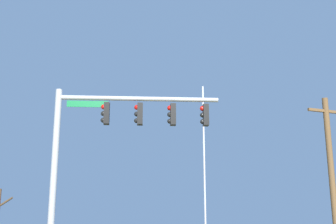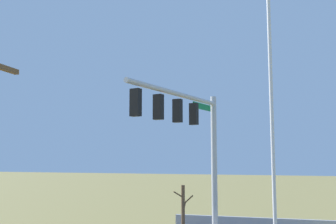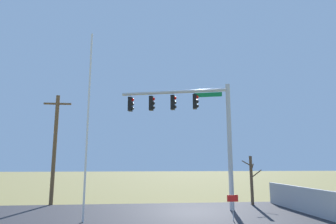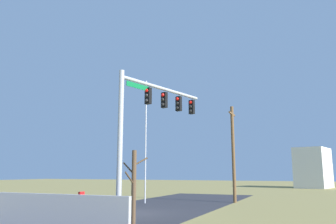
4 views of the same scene
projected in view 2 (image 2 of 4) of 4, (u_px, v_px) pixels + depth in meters
The scene contains 3 objects.
signal_mast at pixel (193, 139), 16.66m from camera, with size 6.91×2.25×7.74m.
flagpole at pixel (273, 160), 9.89m from camera, with size 0.10×0.10×9.54m, color silver.
bare_tree at pixel (183, 214), 20.58m from camera, with size 1.27×1.02×3.25m.
Camera 2 is at (-16.02, -1.93, 4.90)m, focal length 40.76 mm.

